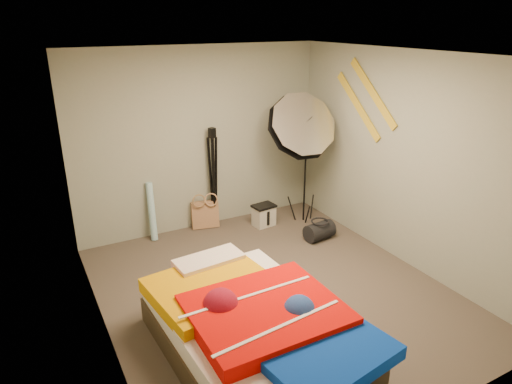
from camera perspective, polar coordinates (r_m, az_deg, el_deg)
floor at (r=5.13m, az=2.27°, el=-12.30°), size 4.00×4.00×0.00m
ceiling at (r=4.30m, az=2.76°, el=16.77°), size 4.00×4.00×0.00m
wall_back at (r=6.29m, az=-6.95°, el=6.43°), size 3.50×0.00×3.50m
wall_front at (r=3.19m, az=21.55°, el=-10.04°), size 3.50×0.00×3.50m
wall_left at (r=4.02m, az=-19.50°, el=-3.22°), size 0.00×4.00×4.00m
wall_right at (r=5.63m, az=18.01°, el=3.80°), size 0.00×4.00×4.00m
tote_bag at (r=6.54m, az=-6.39°, el=-2.80°), size 0.41×0.25×0.39m
wrapping_roll at (r=6.24m, az=-12.90°, el=-2.40°), size 0.12×0.24×0.79m
camera_case at (r=6.56m, az=0.98°, el=-3.02°), size 0.31×0.24×0.29m
duffel_bag at (r=6.23m, az=7.93°, el=-4.85°), size 0.42×0.29×0.24m
wall_stripe_upper at (r=5.88m, az=14.41°, el=11.90°), size 0.02×0.91×0.78m
wall_stripe_lower at (r=6.10m, az=12.65°, el=10.44°), size 0.02×0.91×0.78m
bed at (r=4.16m, az=-0.48°, el=-16.44°), size 1.53×2.20×0.58m
photo_umbrella at (r=6.20m, az=5.52°, el=8.02°), size 1.22×0.95×2.00m
camera_tripod at (r=6.34m, az=-5.35°, el=2.58°), size 0.09×0.09×1.44m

